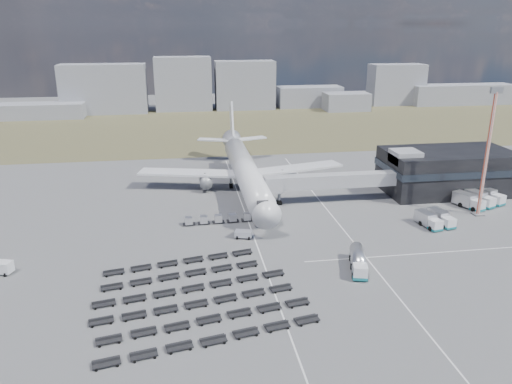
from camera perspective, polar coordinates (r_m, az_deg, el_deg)
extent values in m
plane|color=#565659|center=(92.34, 1.33, -6.00)|extent=(420.00, 420.00, 0.00)
cube|color=#4A422C|center=(196.97, -4.26, 7.35)|extent=(420.00, 90.00, 0.01)
cube|color=silver|center=(96.55, -0.36, -4.85)|extent=(0.25, 110.00, 0.01)
cube|color=silver|center=(100.53, 9.87, -4.15)|extent=(0.25, 110.00, 0.01)
cube|color=silver|center=(92.91, 17.70, -6.78)|extent=(40.00, 0.25, 0.01)
cube|color=black|center=(128.18, 21.02, 2.24)|extent=(30.00, 16.00, 10.00)
cube|color=#262D38|center=(127.87, 21.09, 2.76)|extent=(30.40, 16.40, 1.60)
cube|color=#939399|center=(119.85, 16.71, 3.86)|extent=(6.00, 6.00, 3.00)
cube|color=#939399|center=(113.26, 8.59, 1.29)|extent=(29.80, 3.00, 3.00)
cube|color=#939399|center=(109.65, 1.96, 0.91)|extent=(4.00, 3.60, 3.40)
cylinder|color=slate|center=(111.20, 2.66, -0.23)|extent=(0.70, 0.70, 5.10)
cylinder|color=black|center=(111.89, 2.64, -1.24)|extent=(1.40, 0.90, 1.40)
cylinder|color=silver|center=(118.33, -1.17, 2.36)|extent=(5.60, 48.00, 5.60)
cone|color=silver|center=(93.47, 0.98, -2.16)|extent=(5.60, 5.00, 5.60)
cone|color=silver|center=(145.05, -2.64, 5.74)|extent=(5.60, 8.00, 5.60)
cube|color=black|center=(95.04, 0.78, -1.28)|extent=(2.20, 2.00, 0.80)
cube|color=silver|center=(122.55, -7.51, 2.19)|extent=(25.59, 11.38, 0.50)
cube|color=silver|center=(125.65, 4.43, 2.72)|extent=(25.59, 11.38, 0.50)
cylinder|color=slate|center=(121.23, -5.80, 1.24)|extent=(3.00, 5.00, 3.00)
cylinder|color=slate|center=(123.53, 3.03, 1.64)|extent=(3.00, 5.00, 3.00)
cube|color=silver|center=(146.45, -4.88, 5.98)|extent=(9.49, 5.63, 0.35)
cube|color=silver|center=(147.55, -0.59, 6.14)|extent=(9.49, 5.63, 0.35)
cube|color=silver|center=(146.81, -2.80, 8.17)|extent=(0.50, 9.06, 11.45)
cylinder|color=slate|center=(100.00, 0.44, -3.22)|extent=(0.50, 0.50, 2.50)
cylinder|color=slate|center=(122.96, -2.88, 1.00)|extent=(0.60, 0.60, 2.50)
cylinder|color=slate|center=(123.73, 0.07, 1.14)|extent=(0.60, 0.60, 2.50)
cylinder|color=black|center=(100.28, 0.44, -3.61)|extent=(0.50, 1.20, 1.20)
cube|color=gray|center=(234.87, -23.22, 8.54)|extent=(35.09, 12.00, 6.36)
cube|color=gray|center=(237.85, -16.98, 11.21)|extent=(37.40, 12.00, 21.68)
cube|color=gray|center=(238.86, -8.32, 12.15)|extent=(25.77, 12.00, 24.27)
cube|color=gray|center=(240.06, -1.29, 12.12)|extent=(27.64, 12.00, 22.21)
cube|color=gray|center=(248.36, 6.11, 10.79)|extent=(30.93, 12.00, 9.70)
cube|color=gray|center=(240.16, 10.27, 10.13)|extent=(20.35, 12.00, 8.06)
cube|color=gray|center=(263.44, 15.72, 11.75)|extent=(26.56, 12.00, 19.66)
cube|color=gray|center=(275.04, 22.41, 10.28)|extent=(51.85, 12.00, 9.77)
cube|color=silver|center=(81.55, 11.81, -8.89)|extent=(2.73, 2.73, 2.14)
cube|color=#156F78|center=(81.94, 11.77, -9.41)|extent=(2.85, 2.85, 0.47)
cylinder|color=silver|center=(85.43, 11.56, -7.23)|extent=(4.05, 7.34, 2.33)
cube|color=slate|center=(85.89, 11.51, -7.87)|extent=(3.96, 7.32, 0.33)
cylinder|color=black|center=(84.75, 11.58, -8.43)|extent=(2.60, 1.61, 1.02)
cube|color=silver|center=(94.69, -1.43, -4.87)|extent=(3.57, 2.61, 1.45)
cube|color=silver|center=(91.60, -27.25, -7.68)|extent=(4.43, 3.00, 2.19)
cube|color=silver|center=(124.98, 3.94, 1.47)|extent=(3.69, 6.59, 2.90)
cube|color=#156F78|center=(125.34, 3.93, 0.95)|extent=(3.81, 6.71, 0.47)
cube|color=silver|center=(103.85, 19.84, -3.56)|extent=(2.49, 2.42, 2.04)
cube|color=#156F78|center=(104.14, 19.79, -3.96)|extent=(2.60, 2.52, 0.42)
cube|color=silver|center=(106.03, 18.77, -2.77)|extent=(3.01, 4.62, 2.41)
cube|color=silver|center=(105.81, 21.17, -3.31)|extent=(2.49, 2.42, 2.04)
cube|color=#156F78|center=(106.10, 21.12, -3.70)|extent=(2.60, 2.52, 0.42)
cube|color=silver|center=(107.96, 20.09, -2.53)|extent=(3.01, 4.62, 2.41)
cube|color=silver|center=(117.95, 24.04, -1.39)|extent=(3.03, 2.97, 2.25)
cube|color=#156F78|center=(118.23, 23.99, -1.79)|extent=(3.16, 3.10, 0.46)
cube|color=silver|center=(119.77, 22.70, -0.71)|extent=(4.03, 5.29, 2.66)
cube|color=silver|center=(120.71, 25.02, -1.09)|extent=(3.03, 2.97, 2.25)
cube|color=#156F78|center=(120.98, 24.96, -1.48)|extent=(3.16, 3.10, 0.46)
cube|color=silver|center=(122.48, 23.69, -0.43)|extent=(4.03, 5.29, 2.66)
cube|color=silver|center=(123.50, 25.95, -0.81)|extent=(3.03, 2.97, 2.25)
cube|color=#156F78|center=(123.77, 25.90, -1.19)|extent=(3.16, 3.10, 0.46)
cube|color=silver|center=(125.24, 24.64, -0.16)|extent=(4.03, 5.29, 2.66)
cube|color=black|center=(101.48, -7.68, -3.65)|extent=(2.48, 1.60, 0.17)
cube|color=silver|center=(101.18, -7.70, -3.23)|extent=(1.55, 1.55, 1.40)
cube|color=black|center=(101.67, -6.00, -3.54)|extent=(2.48, 1.60, 0.17)
cube|color=silver|center=(101.37, -6.02, -3.12)|extent=(1.55, 1.55, 1.40)
cube|color=black|center=(101.94, -4.33, -3.42)|extent=(2.48, 1.60, 0.17)
cube|color=silver|center=(101.65, -4.35, -3.01)|extent=(1.55, 1.55, 1.40)
cube|color=black|center=(102.30, -2.68, -3.31)|extent=(2.48, 1.60, 0.17)
cube|color=silver|center=(102.01, -2.68, -2.89)|extent=(1.55, 1.55, 1.40)
cube|color=black|center=(102.74, -1.03, -3.19)|extent=(2.48, 1.60, 0.17)
cube|color=silver|center=(102.45, -1.04, -2.78)|extent=(1.55, 1.55, 1.40)
cube|color=black|center=(66.53, -4.90, -16.39)|extent=(30.50, 7.72, 0.79)
cube|color=black|center=(70.25, -5.94, -14.33)|extent=(30.50, 7.72, 0.79)
cube|color=black|center=(74.08, -6.85, -12.47)|extent=(30.50, 7.72, 0.79)
cube|color=black|center=(77.98, -7.67, -10.79)|extent=(30.50, 7.72, 0.79)
cube|color=black|center=(81.96, -8.39, -9.28)|extent=(26.19, 6.85, 0.79)
cube|color=black|center=(86.01, -9.05, -7.90)|extent=(26.19, 6.85, 0.79)
cylinder|color=red|center=(112.52, 24.86, 3.78)|extent=(0.72, 0.72, 25.88)
cube|color=slate|center=(110.26, 25.81, 10.43)|extent=(2.52, 0.80, 1.24)
cube|color=#565659|center=(116.10, 24.01, -2.32)|extent=(2.07, 2.07, 0.31)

